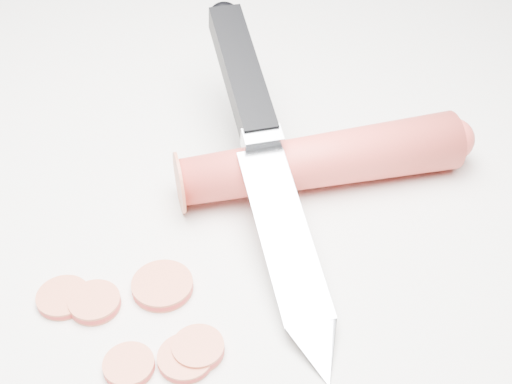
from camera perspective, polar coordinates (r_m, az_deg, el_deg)
The scene contains 9 objects.
ground at distance 0.45m, azimuth -3.17°, elevation -6.97°, with size 2.40×2.40×0.00m, color silver.
carrot at distance 0.50m, azimuth 5.21°, elevation 2.53°, with size 0.04×0.04×0.20m, color red.
carrot_slice_0 at distance 0.45m, azimuth -15.16°, elevation -8.15°, with size 0.03×0.03×0.01m, color #C35738.
carrot_slice_2 at distance 0.41m, azimuth -5.66°, elevation -13.09°, with size 0.03×0.03×0.01m, color #C35738.
carrot_slice_3 at distance 0.44m, azimuth -7.50°, elevation -7.44°, with size 0.04×0.04×0.01m, color #C35738.
carrot_slice_4 at distance 0.41m, azimuth -4.65°, elevation -12.37°, with size 0.03×0.03×0.01m, color #C35738.
carrot_slice_5 at distance 0.44m, azimuth -12.78°, elevation -8.61°, with size 0.03×0.03×0.01m, color #C35738.
carrot_slice_6 at distance 0.41m, azimuth -10.14°, elevation -13.50°, with size 0.03×0.03×0.01m, color #C35738.
kitchen_knife at distance 0.46m, azimuth 1.00°, elevation 2.82°, with size 0.25×0.22×0.09m, color silver, non-canonical shape.
Camera 1 is at (0.19, -0.23, 0.34)m, focal length 50.00 mm.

